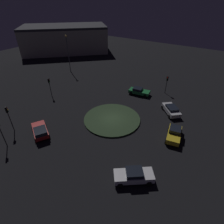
% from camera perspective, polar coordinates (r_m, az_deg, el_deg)
% --- Properties ---
extents(ground_plane, '(116.63, 116.63, 0.00)m').
position_cam_1_polar(ground_plane, '(29.79, 0.00, -2.39)').
color(ground_plane, black).
extents(roundabout_island, '(9.34, 9.34, 0.24)m').
position_cam_1_polar(roundabout_island, '(29.73, 0.00, -2.20)').
color(roundabout_island, '#2D4228').
rests_on(roundabout_island, ground_plane).
extents(car_yellow, '(4.29, 2.64, 1.58)m').
position_cam_1_polar(car_yellow, '(27.23, 19.31, -6.55)').
color(car_yellow, gold).
rests_on(car_yellow, ground_plane).
extents(car_green, '(2.52, 4.45, 1.43)m').
position_cam_1_polar(car_green, '(37.46, 8.63, 6.60)').
color(car_green, '#1E7238').
rests_on(car_green, ground_plane).
extents(car_white, '(4.04, 4.52, 1.54)m').
position_cam_1_polar(car_white, '(21.03, 6.99, -19.48)').
color(car_white, white).
rests_on(car_white, ground_plane).
extents(car_silver, '(4.29, 4.17, 1.42)m').
position_cam_1_polar(car_silver, '(32.57, 18.43, 0.74)').
color(car_silver, silver).
rests_on(car_silver, ground_plane).
extents(car_red, '(3.57, 4.45, 1.49)m').
position_cam_1_polar(car_red, '(28.30, -22.01, -5.57)').
color(car_red, red).
rests_on(car_red, ground_plane).
extents(traffic_light_east, '(0.39, 0.35, 3.72)m').
position_cam_1_polar(traffic_light_east, '(38.41, 17.15, 9.35)').
color(traffic_light_east, '#2D2D2D').
rests_on(traffic_light_east, ground_plane).
extents(traffic_light_northwest, '(0.39, 0.39, 4.25)m').
position_cam_1_polar(traffic_light_northwest, '(29.72, -30.25, -0.65)').
color(traffic_light_northwest, '#2D2D2D').
rests_on(traffic_light_northwest, ground_plane).
extents(traffic_light_north, '(0.30, 0.36, 3.84)m').
position_cam_1_polar(traffic_light_north, '(37.66, -19.40, 8.56)').
color(traffic_light_north, '#2D2D2D').
rests_on(traffic_light_north, ground_plane).
extents(traffic_light_northwest_near, '(0.40, 0.37, 4.26)m').
position_cam_1_polar(traffic_light_northwest_near, '(27.21, -32.25, -4.51)').
color(traffic_light_northwest_near, '#2D2D2D').
rests_on(traffic_light_northwest_near, ground_plane).
extents(streetlamp_northeast, '(0.55, 0.55, 9.27)m').
position_cam_1_polar(streetlamp_northeast, '(48.86, -14.04, 19.18)').
color(streetlamp_northeast, '#4C4C51').
rests_on(streetlamp_northeast, ground_plane).
extents(store_building, '(29.81, 29.87, 8.61)m').
position_cam_1_polar(store_building, '(70.01, -14.73, 21.74)').
color(store_building, '#ADA893').
rests_on(store_building, ground_plane).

